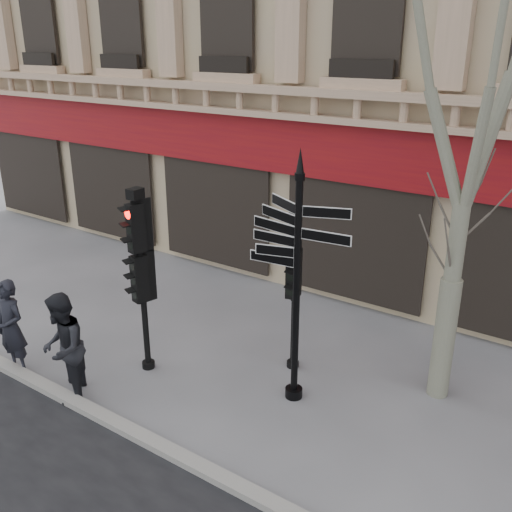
{
  "coord_description": "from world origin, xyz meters",
  "views": [
    {
      "loc": [
        5.12,
        -6.42,
        5.91
      ],
      "look_at": [
        0.27,
        0.6,
        2.65
      ],
      "focal_mm": 40.0,
      "sensor_mm": 36.0,
      "label": 1
    }
  ],
  "objects_px": {
    "traffic_signal_secondary": "(295,286)",
    "plane_tree": "(485,33)",
    "pedestrian_a": "(11,327)",
    "pedestrian_b": "(63,348)",
    "traffic_signal_main": "(140,259)",
    "fingerpost": "(298,239)"
  },
  "relations": [
    {
      "from": "pedestrian_a",
      "to": "pedestrian_b",
      "type": "distance_m",
      "value": 1.51
    },
    {
      "from": "traffic_signal_secondary",
      "to": "pedestrian_b",
      "type": "height_order",
      "value": "traffic_signal_secondary"
    },
    {
      "from": "traffic_signal_main",
      "to": "pedestrian_b",
      "type": "xyz_separation_m",
      "value": [
        -0.46,
        -1.49,
        -1.24
      ]
    },
    {
      "from": "fingerpost",
      "to": "plane_tree",
      "type": "xyz_separation_m",
      "value": [
        2.05,
        1.54,
        3.03
      ]
    },
    {
      "from": "traffic_signal_secondary",
      "to": "pedestrian_a",
      "type": "bearing_deg",
      "value": -154.3
    },
    {
      "from": "traffic_signal_secondary",
      "to": "traffic_signal_main",
      "type": "bearing_deg",
      "value": -155.24
    },
    {
      "from": "fingerpost",
      "to": "traffic_signal_secondary",
      "type": "bearing_deg",
      "value": 125.88
    },
    {
      "from": "plane_tree",
      "to": "pedestrian_a",
      "type": "height_order",
      "value": "plane_tree"
    },
    {
      "from": "traffic_signal_main",
      "to": "pedestrian_b",
      "type": "relative_size",
      "value": 1.79
    },
    {
      "from": "traffic_signal_secondary",
      "to": "pedestrian_b",
      "type": "bearing_deg",
      "value": -141.85
    },
    {
      "from": "traffic_signal_main",
      "to": "plane_tree",
      "type": "height_order",
      "value": "plane_tree"
    },
    {
      "from": "traffic_signal_secondary",
      "to": "pedestrian_b",
      "type": "xyz_separation_m",
      "value": [
        -2.72,
        -3.1,
        -0.71
      ]
    },
    {
      "from": "plane_tree",
      "to": "pedestrian_b",
      "type": "xyz_separation_m",
      "value": [
        -5.3,
        -3.8,
        -5.0
      ]
    },
    {
      "from": "traffic_signal_main",
      "to": "plane_tree",
      "type": "relative_size",
      "value": 0.41
    },
    {
      "from": "plane_tree",
      "to": "pedestrian_a",
      "type": "xyz_separation_m",
      "value": [
        -6.8,
        -3.8,
        -5.06
      ]
    },
    {
      "from": "fingerpost",
      "to": "traffic_signal_main",
      "type": "height_order",
      "value": "fingerpost"
    },
    {
      "from": "traffic_signal_main",
      "to": "pedestrian_a",
      "type": "relative_size",
      "value": 1.91
    },
    {
      "from": "plane_tree",
      "to": "pedestrian_b",
      "type": "distance_m",
      "value": 8.21
    },
    {
      "from": "fingerpost",
      "to": "pedestrian_a",
      "type": "relative_size",
      "value": 2.38
    },
    {
      "from": "pedestrian_b",
      "to": "fingerpost",
      "type": "bearing_deg",
      "value": 84.07
    },
    {
      "from": "traffic_signal_main",
      "to": "traffic_signal_secondary",
      "type": "bearing_deg",
      "value": 48.8
    },
    {
      "from": "traffic_signal_secondary",
      "to": "plane_tree",
      "type": "distance_m",
      "value": 5.06
    }
  ]
}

